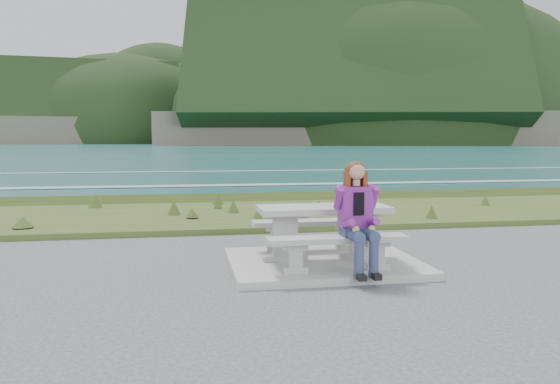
{
  "coord_description": "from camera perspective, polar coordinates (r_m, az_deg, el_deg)",
  "views": [
    {
      "loc": [
        -1.9,
        -7.26,
        1.78
      ],
      "look_at": [
        -0.4,
        1.2,
        0.94
      ],
      "focal_mm": 35.0,
      "sensor_mm": 36.0,
      "label": 1
    }
  ],
  "objects": [
    {
      "name": "ocean",
      "position": [
        32.6,
        -6.67,
        -0.64
      ],
      "size": [
        1600.0,
        1600.0,
        0.09
      ],
      "color": "#215E5F",
      "rests_on": "ground"
    },
    {
      "name": "concrete_slab",
      "position": [
        7.71,
        4.52,
        -7.39
      ],
      "size": [
        2.6,
        2.1,
        0.1
      ],
      "primitive_type": "cube",
      "color": "#A7A7A2",
      "rests_on": "ground"
    },
    {
      "name": "bench_seaward",
      "position": [
        8.3,
        3.33,
        -3.64
      ],
      "size": [
        1.8,
        0.35,
        0.45
      ],
      "color": "#A7A7A2",
      "rests_on": "concrete_slab"
    },
    {
      "name": "grass_verge",
      "position": [
        12.54,
        -1.24,
        -2.56
      ],
      "size": [
        160.0,
        4.5,
        0.22
      ],
      "primitive_type": "cube",
      "color": "#34471A",
      "rests_on": "ground"
    },
    {
      "name": "seated_woman",
      "position": [
        6.88,
        8.29,
        -4.2
      ],
      "size": [
        0.41,
        0.7,
        1.4
      ],
      "rotation": [
        0.0,
        0.0,
        0.04
      ],
      "color": "navy",
      "rests_on": "concrete_slab"
    },
    {
      "name": "shore_drop",
      "position": [
        15.39,
        -2.9,
        -1.05
      ],
      "size": [
        160.0,
        0.8,
        2.2
      ],
      "primitive_type": "cube",
      "color": "#665D4D",
      "rests_on": "ground"
    },
    {
      "name": "headland_range",
      "position": [
        449.09,
        15.39,
        6.43
      ],
      "size": [
        729.83,
        363.95,
        178.05
      ],
      "color": "#665D4D",
      "rests_on": "ground"
    },
    {
      "name": "bench_landward",
      "position": [
        6.96,
        6.01,
        -5.44
      ],
      "size": [
        1.8,
        0.35,
        0.45
      ],
      "color": "#A7A7A2",
      "rests_on": "concrete_slab"
    },
    {
      "name": "picnic_table",
      "position": [
        7.59,
        4.56,
        -2.73
      ],
      "size": [
        1.8,
        0.75,
        0.75
      ],
      "color": "#A7A7A2",
      "rests_on": "concrete_slab"
    }
  ]
}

